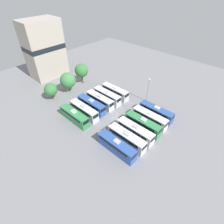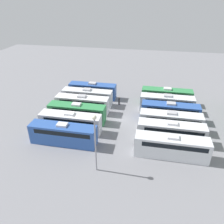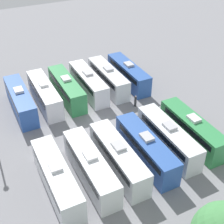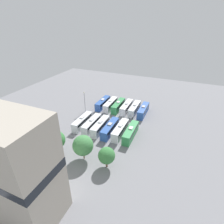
{
  "view_description": "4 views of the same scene",
  "coord_description": "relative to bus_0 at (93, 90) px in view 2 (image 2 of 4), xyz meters",
  "views": [
    {
      "loc": [
        -29.64,
        -26.3,
        34.28
      ],
      "look_at": [
        -0.39,
        1.1,
        2.13
      ],
      "focal_mm": 28.0,
      "sensor_mm": 36.0,
      "label": 1
    },
    {
      "loc": [
        35.31,
        4.8,
        21.31
      ],
      "look_at": [
        0.93,
        -1.93,
        2.07
      ],
      "focal_mm": 35.0,
      "sensor_mm": 36.0,
      "label": 2
    },
    {
      "loc": [
        13.8,
        31.14,
        26.11
      ],
      "look_at": [
        -1.48,
        0.41,
        1.89
      ],
      "focal_mm": 50.0,
      "sensor_mm": 36.0,
      "label": 3
    },
    {
      "loc": [
        -21.43,
        52.93,
        34.13
      ],
      "look_at": [
        1.11,
        -0.03,
        3.06
      ],
      "focal_mm": 28.0,
      "sensor_mm": 36.0,
      "label": 4
    }
  ],
  "objects": [
    {
      "name": "ground_plane",
      "position": [
        8.84,
        8.3,
        -1.81
      ],
      "size": [
        117.69,
        117.69,
        0.0
      ],
      "primitive_type": "plane",
      "color": "gray"
    },
    {
      "name": "bus_0",
      "position": [
        0.0,
        0.0,
        0.0
      ],
      "size": [
        2.46,
        10.6,
        3.65
      ],
      "color": "#2D56A8",
      "rests_on": "ground_plane"
    },
    {
      "name": "bus_1",
      "position": [
        3.62,
        -0.16,
        0.0
      ],
      "size": [
        2.46,
        10.6,
        3.65
      ],
      "color": "silver",
      "rests_on": "ground_plane"
    },
    {
      "name": "bus_2",
      "position": [
        7.06,
        -0.19,
        0.0
      ],
      "size": [
        2.46,
        10.6,
        3.65
      ],
      "color": "white",
      "rests_on": "ground_plane"
    },
    {
      "name": "bus_3",
      "position": [
        10.67,
        -0.05,
        0.0
      ],
      "size": [
        2.46,
        10.6,
        3.65
      ],
      "color": "#338C4C",
      "rests_on": "ground_plane"
    },
    {
      "name": "bus_4",
      "position": [
        14.15,
        -0.0,
        0.0
      ],
      "size": [
        2.46,
        10.6,
        3.65
      ],
      "color": "white",
      "rests_on": "ground_plane"
    },
    {
      "name": "bus_5",
      "position": [
        17.72,
        0.14,
        0.0
      ],
      "size": [
        2.46,
        10.6,
        3.65
      ],
      "color": "#2D56A8",
      "rests_on": "ground_plane"
    },
    {
      "name": "bus_6",
      "position": [
        -0.03,
        16.44,
        0.0
      ],
      "size": [
        2.46,
        10.6,
        3.65
      ],
      "color": "#338C4C",
      "rests_on": "ground_plane"
    },
    {
      "name": "bus_7",
      "position": [
        3.54,
        16.4,
        0.0
      ],
      "size": [
        2.46,
        10.6,
        3.65
      ],
      "color": "silver",
      "rests_on": "ground_plane"
    },
    {
      "name": "bus_8",
      "position": [
        7.01,
        16.91,
        0.0
      ],
      "size": [
        2.46,
        10.6,
        3.65
      ],
      "color": "#2D56A8",
      "rests_on": "ground_plane"
    },
    {
      "name": "bus_9",
      "position": [
        10.59,
        16.85,
        0.0
      ],
      "size": [
        2.46,
        10.6,
        3.65
      ],
      "color": "silver",
      "rests_on": "ground_plane"
    },
    {
      "name": "bus_10",
      "position": [
        13.96,
        16.82,
        0.0
      ],
      "size": [
        2.46,
        10.6,
        3.65
      ],
      "color": "silver",
      "rests_on": "ground_plane"
    },
    {
      "name": "bus_11",
      "position": [
        17.75,
        16.72,
        0.0
      ],
      "size": [
        2.46,
        10.6,
        3.65
      ],
      "color": "silver",
      "rests_on": "ground_plane"
    },
    {
      "name": "worker_person",
      "position": [
        2.38,
        6.48,
        -0.96
      ],
      "size": [
        0.36,
        0.36,
        1.82
      ],
      "color": "#333338",
      "rests_on": "ground_plane"
    },
    {
      "name": "light_pole",
      "position": [
        22.59,
        6.73,
        3.93
      ],
      "size": [
        0.6,
        0.6,
        8.59
      ],
      "color": "gray",
      "rests_on": "ground_plane"
    }
  ]
}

